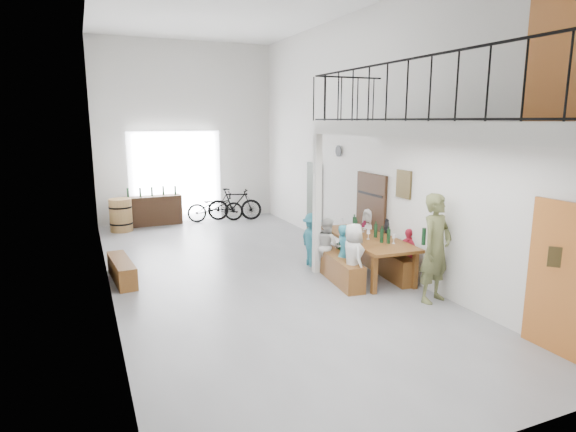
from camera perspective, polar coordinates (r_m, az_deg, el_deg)
name	(u,v)px	position (r m, az deg, el deg)	size (l,w,h in m)	color
floor	(251,273)	(10.12, -4.42, -6.79)	(12.00, 12.00, 0.00)	slate
room_walls	(248,98)	(9.63, -4.75, 13.74)	(12.00, 12.00, 12.00)	silver
gateway_portal	(176,177)	(15.39, -13.17, 4.53)	(2.80, 0.08, 2.80)	white
right_wall_decor	(418,196)	(9.38, 15.11, 2.35)	(0.07, 8.28, 5.07)	#A95B21
balcony	(436,132)	(7.85, 17.13, 9.52)	(1.52, 5.62, 4.00)	silver
tasting_table	(368,241)	(10.00, 9.43, -2.93)	(1.22, 2.59, 0.79)	brown
bench_inner	(334,265)	(9.83, 5.52, -5.81)	(0.35, 2.22, 0.51)	brown
bench_wall	(381,259)	(10.35, 10.92, -5.02)	(0.30, 2.30, 0.53)	brown
tableware	(369,229)	(10.05, 9.54, -1.51)	(0.46, 1.72, 0.35)	black
side_bench	(122,270)	(10.14, -19.10, -6.09)	(0.34, 1.54, 0.43)	brown
oak_barrel	(121,215)	(14.54, -19.20, 0.10)	(0.64, 0.64, 0.94)	#9C7341
serving_counter	(153,211)	(15.13, -15.70, 0.63)	(1.68, 0.47, 0.89)	#321C12
counter_bottles	(152,191)	(15.05, -15.83, 2.82)	(1.44, 0.14, 0.28)	black
guest_left_a	(353,257)	(9.06, 7.70, -4.84)	(0.62, 0.41, 1.27)	silver
guest_left_b	(344,253)	(9.52, 6.62, -4.41)	(0.42, 0.27, 1.14)	teal
guest_left_c	(327,245)	(10.03, 4.67, -3.50)	(0.57, 0.44, 1.17)	silver
guest_left_d	(312,240)	(10.48, 2.87, -2.82)	(0.75, 0.43, 1.17)	teal
guest_right_a	(408,255)	(9.83, 14.03, -4.45)	(0.62, 0.26, 1.05)	#BF2039
guest_right_b	(388,243)	(10.50, 11.77, -3.14)	(1.05, 0.33, 1.13)	black
guest_right_c	(369,235)	(10.89, 9.62, -2.27)	(0.60, 0.39, 1.22)	silver
host_standing	(436,248)	(8.73, 17.11, -3.68)	(0.70, 0.46, 1.92)	brown
potted_plant	(342,247)	(11.49, 6.36, -3.65)	(0.33, 0.29, 0.37)	#1A441F
bicycle_near	(215,207)	(15.24, -8.61, 1.05)	(0.61, 1.74, 0.91)	black
bicycle_far	(235,204)	(15.35, -6.36, 1.40)	(0.48, 1.71, 1.02)	black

